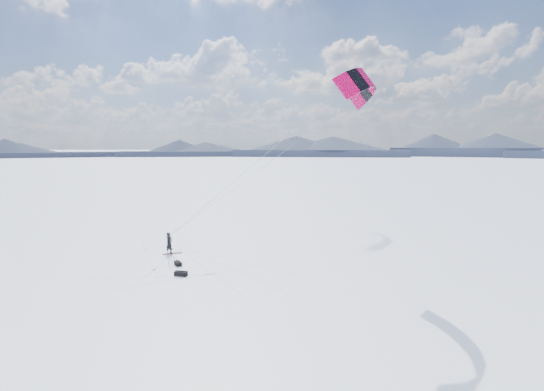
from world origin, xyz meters
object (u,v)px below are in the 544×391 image
at_px(snowkiter, 170,253).
at_px(gear_bag_b, 178,263).
at_px(tripod, 171,254).
at_px(gear_bag_a, 181,274).
at_px(snowboard, 172,253).

bearing_deg(snowkiter, gear_bag_b, -131.87).
distance_m(snowkiter, tripod, 3.06).
distance_m(tripod, gear_bag_a, 2.75).
distance_m(snowboard, gear_bag_a, 5.48).
bearing_deg(gear_bag_a, tripod, 129.72).
height_order(gear_bag_a, gear_bag_b, gear_bag_a).
distance_m(snowkiter, snowboard, 0.25).
height_order(snowkiter, snowboard, snowkiter).
distance_m(snowboard, gear_bag_b, 3.18).
bearing_deg(snowkiter, gear_bag_a, -134.42).
xyz_separation_m(snowboard, gear_bag_b, (2.10, -2.38, 0.12)).
relative_size(tripod, gear_bag_a, 1.41).
bearing_deg(tripod, gear_bag_a, -55.60).
relative_size(snowkiter, gear_bag_a, 1.98).
distance_m(snowboard, tripod, 2.91).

